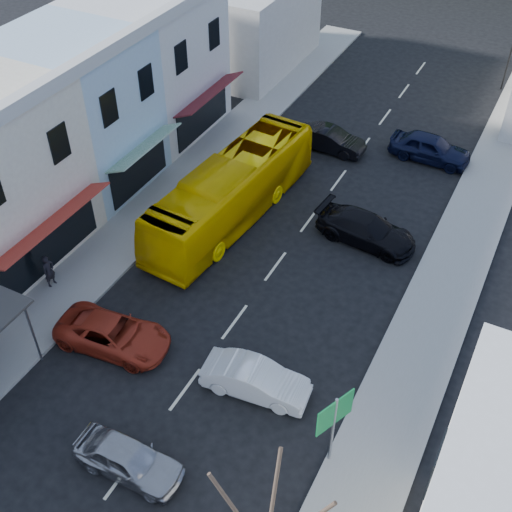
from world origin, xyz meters
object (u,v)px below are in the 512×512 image
at_px(pedestrian_left, 49,270).
at_px(traffic_signal, 510,57).
at_px(car_red, 113,333).
at_px(direction_sign, 333,431).
at_px(bus, 232,192).
at_px(car_silver, 129,458).
at_px(car_white, 256,379).

bearing_deg(pedestrian_left, traffic_signal, -21.62).
height_order(car_red, direction_sign, direction_sign).
bearing_deg(direction_sign, car_red, -161.17).
height_order(bus, traffic_signal, traffic_signal).
distance_m(bus, direction_sign, 14.47).
height_order(bus, car_red, bus).
height_order(car_red, traffic_signal, traffic_signal).
xyz_separation_m(car_silver, traffic_signal, (5.65, 35.13, 1.57)).
relative_size(car_silver, car_white, 1.00).
height_order(car_white, traffic_signal, traffic_signal).
height_order(car_silver, traffic_signal, traffic_signal).
bearing_deg(car_red, traffic_signal, -23.23).
relative_size(car_red, pedestrian_left, 2.71).
bearing_deg(bus, direction_sign, -42.95).
bearing_deg(car_red, car_silver, -144.10).
bearing_deg(direction_sign, car_white, -178.04).
bearing_deg(bus, car_red, -86.06).
distance_m(car_silver, car_white, 5.47).
height_order(direction_sign, traffic_signal, traffic_signal).
bearing_deg(direction_sign, car_silver, -125.74).
distance_m(bus, car_red, 9.85).
relative_size(bus, traffic_signal, 2.55).
xyz_separation_m(pedestrian_left, traffic_signal, (14.18, 29.21, 1.27)).
height_order(bus, car_white, bus).
distance_m(pedestrian_left, direction_sign, 14.72).
bearing_deg(pedestrian_left, car_white, -90.75).
bearing_deg(car_silver, pedestrian_left, 54.25).
bearing_deg(car_red, pedestrian_left, 65.61).
height_order(car_silver, car_red, same).
bearing_deg(car_white, direction_sign, -118.32).
bearing_deg(traffic_signal, direction_sign, 100.20).
relative_size(bus, car_red, 2.52).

